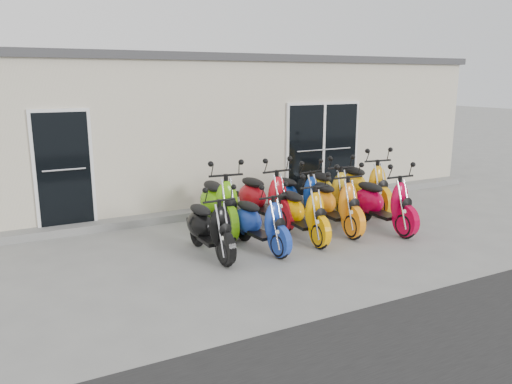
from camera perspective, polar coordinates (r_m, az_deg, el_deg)
ground at (r=9.09m, az=1.75°, el=-5.36°), size 80.00×80.00×0.00m
building at (r=13.48m, az=-9.12°, el=7.40°), size 14.00×6.00×3.20m
roof_cap at (r=13.43m, az=-9.38°, el=14.55°), size 14.20×6.20×0.16m
front_step at (r=10.81m, az=-3.47°, el=-2.00°), size 14.00×0.40×0.15m
door_left at (r=9.89m, az=-21.15°, el=2.78°), size 1.07×0.08×2.22m
door_right at (r=11.97m, az=7.64°, el=5.14°), size 2.02×0.08×2.22m
scooter_front_black at (r=8.10m, az=-5.35°, el=-3.07°), size 0.68×1.72×1.25m
scooter_front_blue at (r=8.38m, az=0.46°, el=-2.58°), size 0.78×1.71×1.22m
scooter_front_orange_a at (r=8.94m, az=5.33°, el=-1.43°), size 0.71×1.78×1.29m
scooter_front_orange_b at (r=9.53m, az=8.94°, el=-0.38°), size 0.77×1.89×1.37m
scooter_front_red at (r=9.77m, az=14.37°, el=-0.31°), size 0.72×1.87×1.37m
scooter_back_green at (r=9.32m, az=-4.25°, el=-0.30°), size 0.94×2.04×1.45m
scooter_back_red at (r=9.75m, az=0.92°, el=0.24°), size 0.86×1.99×1.43m
scooter_back_blue at (r=10.25m, az=4.75°, el=0.44°), size 0.87×1.82×1.29m
scooter_back_yellow at (r=10.66m, az=8.54°, el=0.96°), size 0.92×1.90×1.34m
scooter_back_extra at (r=11.10m, az=12.33°, el=1.57°), size 0.94×2.04×1.45m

